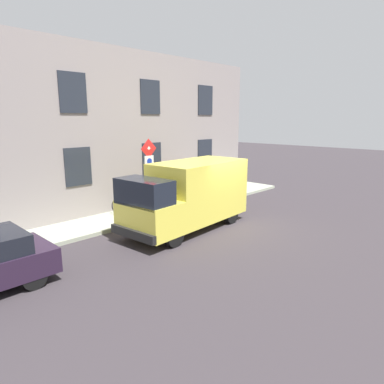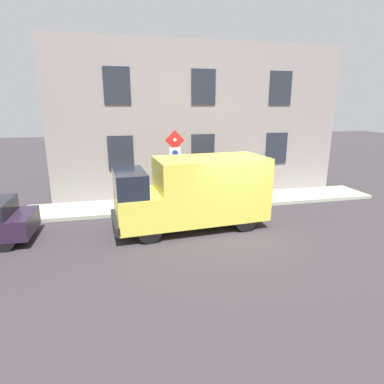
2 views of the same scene
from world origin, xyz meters
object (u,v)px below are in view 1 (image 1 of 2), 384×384
at_px(delivery_van, 189,194).
at_px(sign_post_stacked, 149,167).
at_px(bicycle_blue, 176,193).
at_px(bicycle_black, 130,203).
at_px(pedestrian, 190,182).
at_px(bicycle_orange, 146,199).
at_px(bicycle_purple, 162,196).

bearing_deg(delivery_van, sign_post_stacked, -84.52).
xyz_separation_m(bicycle_blue, bicycle_black, (-0.00, 2.75, 0.00)).
bearing_deg(pedestrian, sign_post_stacked, 109.22).
height_order(bicycle_black, pedestrian, pedestrian).
height_order(delivery_van, pedestrian, delivery_van).
relative_size(bicycle_blue, bicycle_orange, 1.00).
bearing_deg(delivery_van, bicycle_blue, -130.45).
distance_m(sign_post_stacked, bicycle_black, 2.13).
bearing_deg(delivery_van, pedestrian, -140.27).
distance_m(delivery_van, bicycle_black, 3.33).
bearing_deg(bicycle_purple, bicycle_black, 7.60).
height_order(delivery_van, bicycle_black, delivery_van).
bearing_deg(bicycle_orange, bicycle_purple, -178.45).
relative_size(sign_post_stacked, bicycle_orange, 1.78).
height_order(bicycle_blue, bicycle_orange, same).
xyz_separation_m(sign_post_stacked, bicycle_black, (1.29, 0.09, -1.69)).
xyz_separation_m(delivery_van, pedestrian, (2.65, -2.73, -0.26)).
relative_size(bicycle_black, pedestrian, 1.00).
bearing_deg(bicycle_purple, pedestrian, 164.95).
xyz_separation_m(delivery_van, bicycle_black, (3.20, 0.42, -0.82)).
height_order(sign_post_stacked, delivery_van, sign_post_stacked).
xyz_separation_m(bicycle_blue, bicycle_purple, (0.00, 0.92, 0.00)).
distance_m(bicycle_blue, bicycle_purple, 0.92).
bearing_deg(sign_post_stacked, delivery_van, -170.08).
bearing_deg(bicycle_blue, bicycle_black, 5.99).
distance_m(bicycle_blue, bicycle_black, 2.75).
distance_m(sign_post_stacked, pedestrian, 3.35).
distance_m(sign_post_stacked, bicycle_purple, 2.75).
xyz_separation_m(sign_post_stacked, pedestrian, (0.74, -3.06, -1.13)).
bearing_deg(bicycle_black, delivery_van, 102.93).
xyz_separation_m(bicycle_purple, bicycle_orange, (-0.00, 0.92, 0.00)).
distance_m(delivery_van, bicycle_orange, 3.34).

